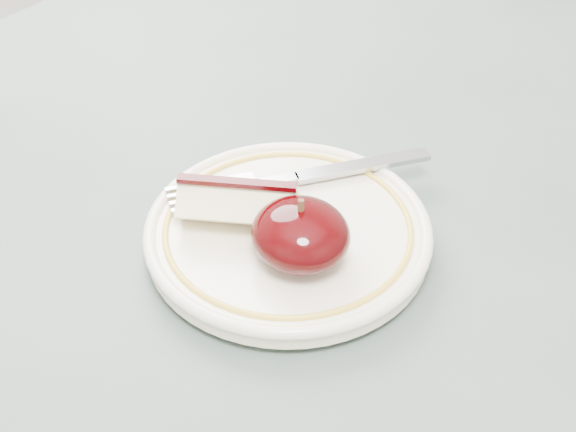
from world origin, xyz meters
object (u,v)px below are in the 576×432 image
Objects in this scene: table at (335,318)px; plate at (288,232)px; fork at (295,178)px; apple_half at (301,234)px.

table is 4.69× the size of plate.
plate is at bearing -112.40° from fork.
plate is 1.14× the size of fork.
plate is 0.04m from apple_half.
plate is 3.02× the size of apple_half.
table is 0.14m from apple_half.
apple_half reaches higher than fork.
table is 5.34× the size of fork.
plate is at bearing 143.73° from apple_half.
apple_half is (0.02, -0.02, 0.02)m from plate.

